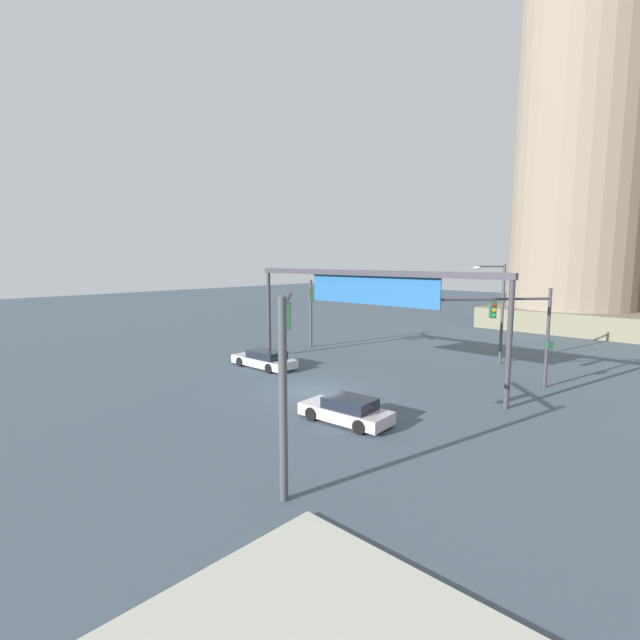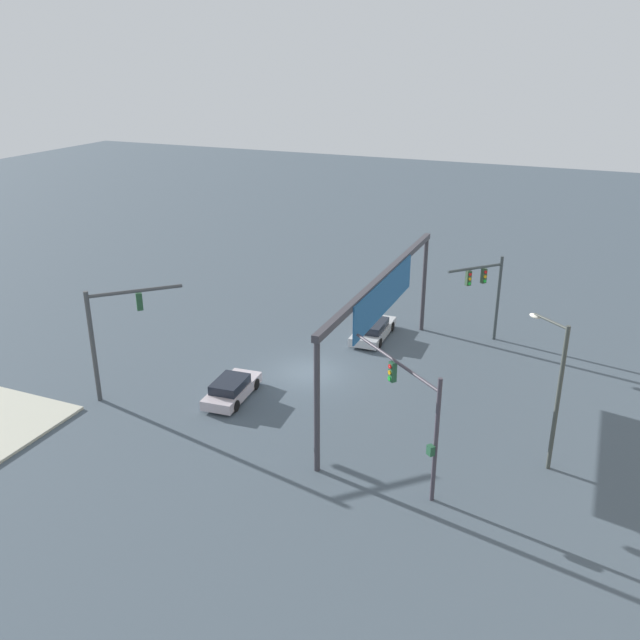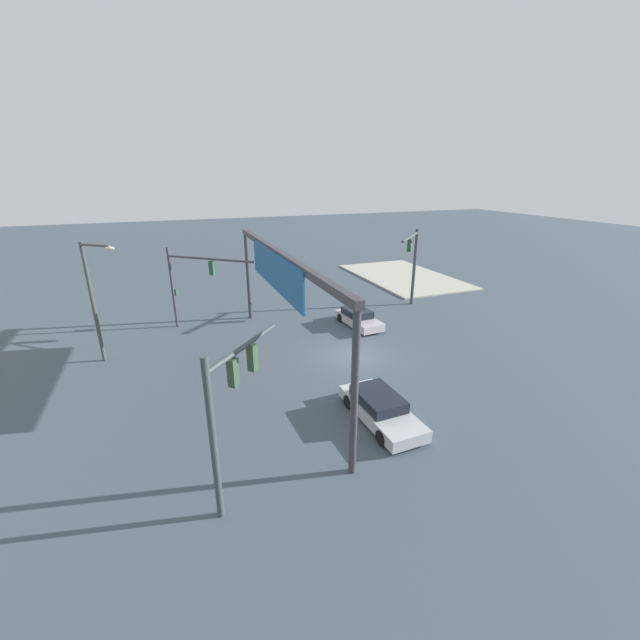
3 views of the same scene
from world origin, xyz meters
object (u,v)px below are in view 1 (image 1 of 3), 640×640
sedan_car_approaching (265,359)px  streetlamp_curved_arm (499,306)px  traffic_signal_cross_street (285,360)px  sedan_car_waiting_far (347,410)px  traffic_signal_near_corner (523,322)px  traffic_signal_opposite_side (311,303)px

sedan_car_approaching → streetlamp_curved_arm: bearing=-134.4°
traffic_signal_cross_street → streetlamp_curved_arm: streetlamp_curved_arm is taller
sedan_car_approaching → sedan_car_waiting_far: same height
traffic_signal_cross_street → sedan_car_approaching: 17.38m
traffic_signal_near_corner → traffic_signal_opposite_side: size_ratio=1.01×
traffic_signal_near_corner → traffic_signal_cross_street: traffic_signal_cross_street is taller
traffic_signal_opposite_side → streetlamp_curved_arm: size_ratio=0.81×
traffic_signal_near_corner → traffic_signal_cross_street: (-1.28, -17.17, 0.36)m
traffic_signal_near_corner → sedan_car_approaching: bearing=-25.3°
traffic_signal_opposite_side → sedan_car_approaching: size_ratio=1.17×
streetlamp_curved_arm → sedan_car_approaching: size_ratio=1.44×
traffic_signal_near_corner → traffic_signal_cross_street: bearing=35.6°
streetlamp_curved_arm → sedan_car_waiting_far: 17.02m
traffic_signal_near_corner → streetlamp_curved_arm: bearing=-106.1°
traffic_signal_opposite_side → traffic_signal_cross_street: traffic_signal_cross_street is taller
traffic_signal_near_corner → streetlamp_curved_arm: 6.48m
traffic_signal_opposite_side → streetlamp_curved_arm: (13.39, 5.33, 0.32)m
sedan_car_waiting_far → traffic_signal_near_corner: bearing=-112.4°
traffic_signal_near_corner → sedan_car_approaching: (-14.78, -6.85, -3.30)m
streetlamp_curved_arm → sedan_car_approaching: 16.94m
traffic_signal_cross_street → traffic_signal_near_corner: bearing=-48.6°
traffic_signal_near_corner → sedan_car_waiting_far: (-3.63, -11.27, -3.30)m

